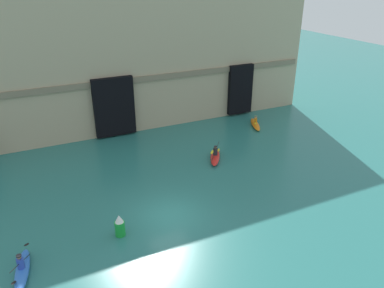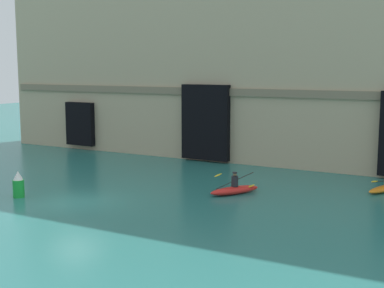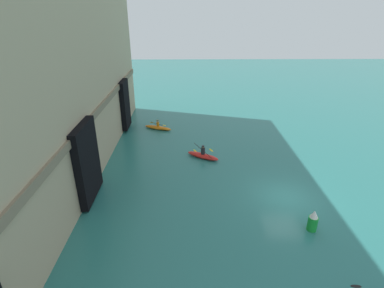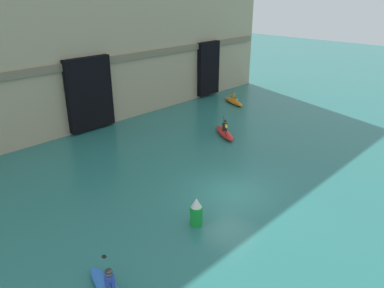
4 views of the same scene
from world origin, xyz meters
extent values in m
plane|color=#28706B|center=(0.00, 0.00, 0.00)|extent=(120.00, 120.00, 0.00)
cube|color=tan|center=(1.05, 16.37, 6.59)|extent=(38.21, 5.68, 13.19)
cube|color=#7C6E59|center=(1.05, 13.48, 4.88)|extent=(37.45, 0.24, 0.50)
cube|color=black|center=(-11.11, 13.38, 2.08)|extent=(2.59, 0.70, 3.41)
cube|color=black|center=(0.18, 13.38, 2.76)|extent=(3.56, 0.70, 5.21)
ellipsoid|color=red|center=(6.04, 5.44, 0.20)|extent=(2.11, 2.89, 0.41)
cylinder|color=#232328|center=(6.04, 5.44, 0.68)|extent=(0.36, 0.36, 0.55)
sphere|color=#9E704C|center=(6.04, 5.44, 1.06)|extent=(0.19, 0.19, 0.19)
cylinder|color=#232328|center=(6.04, 5.44, 1.13)|extent=(0.24, 0.24, 0.06)
cylinder|color=black|center=(6.04, 5.44, 0.71)|extent=(1.48, 1.50, 0.81)
ellipsoid|color=yellow|center=(5.39, 4.78, 1.05)|extent=(0.43, 0.43, 0.20)
ellipsoid|color=yellow|center=(6.68, 6.09, 0.36)|extent=(0.43, 0.43, 0.20)
ellipsoid|color=yellow|center=(12.34, 9.21, 0.62)|extent=(0.40, 0.46, 0.06)
cylinder|color=green|center=(-3.25, -0.53, 0.45)|extent=(0.57, 0.57, 0.90)
cone|color=white|center=(-3.25, -0.53, 1.12)|extent=(0.49, 0.49, 0.45)
camera|label=1|loc=(-6.81, -17.64, 13.60)|focal=35.00mm
camera|label=2|loc=(17.34, -19.36, 6.54)|focal=50.00mm
camera|label=3|loc=(-17.08, 6.69, 11.95)|focal=28.00mm
camera|label=4|loc=(-13.57, -10.21, 9.89)|focal=35.00mm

